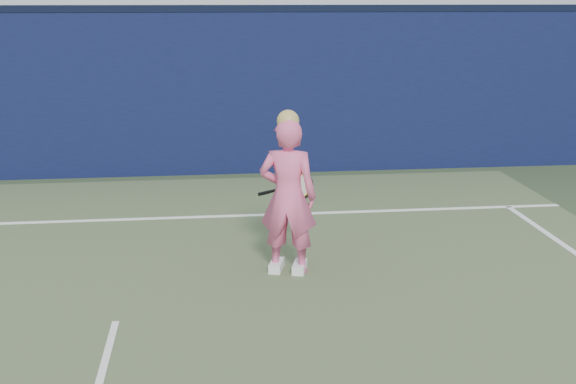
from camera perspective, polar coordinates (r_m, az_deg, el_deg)
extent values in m
plane|color=#2F3F27|center=(5.62, -14.64, -14.33)|extent=(80.00, 80.00, 0.00)
cube|color=black|center=(11.47, -10.70, 7.55)|extent=(24.00, 0.40, 2.50)
cube|color=black|center=(11.38, -11.03, 14.05)|extent=(24.00, 0.42, 0.10)
imported|color=#EC5C8E|center=(7.19, 0.00, -0.38)|extent=(0.66, 0.52, 1.59)
sphere|color=tan|center=(7.03, 0.00, 5.63)|extent=(0.22, 0.22, 0.22)
cube|color=white|center=(7.41, 0.92, -5.96)|extent=(0.19, 0.30, 0.10)
cube|color=white|center=(7.44, -0.92, -5.85)|extent=(0.19, 0.30, 0.10)
torus|color=black|center=(7.60, 0.83, 0.50)|extent=(0.32, 0.06, 0.32)
torus|color=gold|center=(7.60, 0.83, 0.50)|extent=(0.27, 0.04, 0.27)
cylinder|color=beige|center=(7.60, 0.83, 0.50)|extent=(0.26, 0.03, 0.26)
cylinder|color=black|center=(7.67, -0.94, 0.15)|extent=(0.29, 0.08, 0.11)
cylinder|color=black|center=(7.72, -1.92, -0.09)|extent=(0.14, 0.06, 0.07)
cube|color=white|center=(9.29, -11.36, -2.09)|extent=(11.00, 0.08, 0.01)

